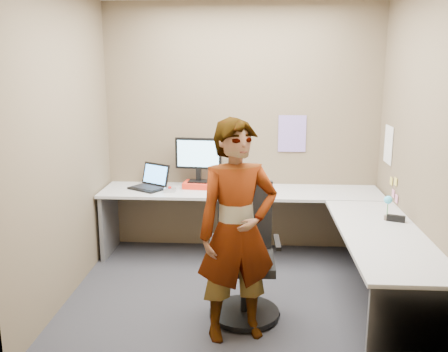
# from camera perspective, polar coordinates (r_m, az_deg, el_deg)

# --- Properties ---
(ground) EXTENTS (3.00, 3.00, 0.00)m
(ground) POSITION_cam_1_polar(r_m,az_deg,el_deg) (4.64, 1.45, -13.47)
(ground) COLOR #232327
(ground) RESTS_ON ground
(wall_back) EXTENTS (3.00, 0.00, 3.00)m
(wall_back) POSITION_cam_1_polar(r_m,az_deg,el_deg) (5.51, 2.05, 5.44)
(wall_back) COLOR brown
(wall_back) RESTS_ON ground
(wall_right) EXTENTS (0.00, 2.70, 2.70)m
(wall_right) POSITION_cam_1_polar(r_m,az_deg,el_deg) (4.43, 21.35, 2.78)
(wall_right) COLOR brown
(wall_right) RESTS_ON ground
(wall_left) EXTENTS (0.00, 2.70, 2.70)m
(wall_left) POSITION_cam_1_polar(r_m,az_deg,el_deg) (4.53, -17.81, 3.25)
(wall_left) COLOR brown
(wall_left) RESTS_ON ground
(desk) EXTENTS (2.98, 2.58, 0.73)m
(desk) POSITION_cam_1_polar(r_m,az_deg,el_deg) (4.78, 6.92, -5.13)
(desk) COLOR #AAAAAA
(desk) RESTS_ON ground
(paper_ream) EXTENTS (0.34, 0.26, 0.06)m
(paper_ream) POSITION_cam_1_polar(r_m,az_deg,el_deg) (5.42, -2.93, -1.00)
(paper_ream) COLOR red
(paper_ream) RESTS_ON desk
(monitor) EXTENTS (0.51, 0.17, 0.48)m
(monitor) POSITION_cam_1_polar(r_m,az_deg,el_deg) (5.38, -2.95, 2.29)
(monitor) COLOR black
(monitor) RESTS_ON paper_ream
(laptop) EXTENTS (0.46, 0.45, 0.26)m
(laptop) POSITION_cam_1_polar(r_m,az_deg,el_deg) (5.45, -8.32, -0.70)
(laptop) COLOR black
(laptop) RESTS_ON desk
(trackball_mouse) EXTENTS (0.12, 0.08, 0.07)m
(trackball_mouse) POSITION_cam_1_polar(r_m,az_deg,el_deg) (5.25, -6.20, -1.59)
(trackball_mouse) COLOR #B7B7BC
(trackball_mouse) RESTS_ON desk
(origami) EXTENTS (0.10, 0.10, 0.06)m
(origami) POSITION_cam_1_polar(r_m,az_deg,el_deg) (5.24, 3.94, -1.54)
(origami) COLOR white
(origami) RESTS_ON desk
(stapler) EXTENTS (0.15, 0.09, 0.05)m
(stapler) POSITION_cam_1_polar(r_m,az_deg,el_deg) (4.52, 19.06, -4.61)
(stapler) COLOR black
(stapler) RESTS_ON desk
(flower) EXTENTS (0.07, 0.07, 0.22)m
(flower) POSITION_cam_1_polar(r_m,az_deg,el_deg) (4.50, 18.22, -3.06)
(flower) COLOR brown
(flower) RESTS_ON desk
(calendar_purple) EXTENTS (0.30, 0.01, 0.40)m
(calendar_purple) POSITION_cam_1_polar(r_m,az_deg,el_deg) (5.51, 7.79, 4.82)
(calendar_purple) COLOR #846BB7
(calendar_purple) RESTS_ON wall_back
(calendar_white) EXTENTS (0.01, 0.28, 0.38)m
(calendar_white) POSITION_cam_1_polar(r_m,az_deg,el_deg) (5.30, 18.28, 3.42)
(calendar_white) COLOR white
(calendar_white) RESTS_ON wall_right
(sticky_note_a) EXTENTS (0.01, 0.07, 0.07)m
(sticky_note_a) POSITION_cam_1_polar(r_m,az_deg,el_deg) (5.02, 19.02, -0.62)
(sticky_note_a) COLOR #F2E059
(sticky_note_a) RESTS_ON wall_right
(sticky_note_b) EXTENTS (0.01, 0.07, 0.07)m
(sticky_note_b) POSITION_cam_1_polar(r_m,az_deg,el_deg) (5.10, 18.77, -1.91)
(sticky_note_b) COLOR pink
(sticky_note_b) RESTS_ON wall_right
(sticky_note_c) EXTENTS (0.01, 0.07, 0.07)m
(sticky_note_c) POSITION_cam_1_polar(r_m,az_deg,el_deg) (4.99, 19.10, -2.48)
(sticky_note_c) COLOR pink
(sticky_note_c) RESTS_ON wall_right
(sticky_note_d) EXTENTS (0.01, 0.07, 0.07)m
(sticky_note_d) POSITION_cam_1_polar(r_m,az_deg,el_deg) (5.17, 18.57, -0.56)
(sticky_note_d) COLOR #F2E059
(sticky_note_d) RESTS_ON wall_right
(office_chair) EXTENTS (0.58, 0.58, 1.09)m
(office_chair) POSITION_cam_1_polar(r_m,az_deg,el_deg) (4.16, 2.36, -9.99)
(office_chair) COLOR black
(office_chair) RESTS_ON ground
(person) EXTENTS (0.71, 0.58, 1.68)m
(person) POSITION_cam_1_polar(r_m,az_deg,el_deg) (3.71, 1.53, -6.35)
(person) COLOR #999399
(person) RESTS_ON ground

